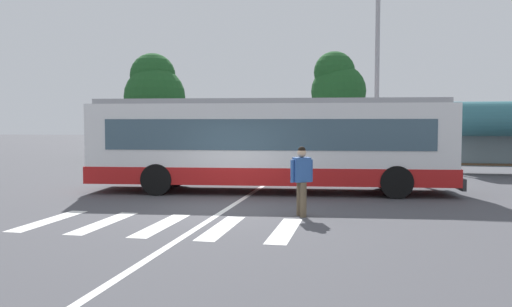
% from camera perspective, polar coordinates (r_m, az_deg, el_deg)
% --- Properties ---
extents(ground_plane, '(160.00, 160.00, 0.00)m').
position_cam_1_polar(ground_plane, '(13.93, -3.58, -6.08)').
color(ground_plane, '#47474C').
extents(city_transit_bus, '(12.06, 3.78, 3.06)m').
position_cam_1_polar(city_transit_bus, '(17.14, 1.52, 1.03)').
color(city_transit_bus, black).
rests_on(city_transit_bus, ground_plane).
extents(pedestrian_crossing_street, '(0.52, 0.42, 1.72)m').
position_cam_1_polar(pedestrian_crossing_street, '(12.68, 5.05, -2.61)').
color(pedestrian_crossing_street, brown).
rests_on(pedestrian_crossing_street, ground_plane).
extents(parked_car_charcoal, '(1.92, 4.53, 1.35)m').
position_cam_1_polar(parked_car_charcoal, '(30.89, -2.89, 0.53)').
color(parked_car_charcoal, black).
rests_on(parked_car_charcoal, ground_plane).
extents(parked_car_silver, '(1.92, 4.52, 1.35)m').
position_cam_1_polar(parked_car_silver, '(30.75, 1.82, 0.52)').
color(parked_car_silver, black).
rests_on(parked_car_silver, ground_plane).
extents(parked_car_white, '(2.04, 4.58, 1.35)m').
position_cam_1_polar(parked_car_white, '(30.25, 6.83, 0.45)').
color(parked_car_white, black).
rests_on(parked_car_white, ground_plane).
extents(bus_stop_shelter, '(3.98, 1.54, 3.25)m').
position_cam_1_polar(bus_stop_shelter, '(25.24, 25.18, 3.34)').
color(bus_stop_shelter, '#28282B').
rests_on(bus_stop_shelter, ground_plane).
extents(twin_arm_street_lamp, '(4.93, 0.32, 10.02)m').
position_cam_1_polar(twin_arm_street_lamp, '(23.92, 13.26, 12.47)').
color(twin_arm_street_lamp, '#939399').
rests_on(twin_arm_street_lamp, ground_plane).
extents(background_tree_left, '(3.91, 3.91, 6.82)m').
position_cam_1_polar(background_tree_left, '(34.19, -11.16, 6.79)').
color(background_tree_left, brown).
rests_on(background_tree_left, ground_plane).
extents(background_tree_right, '(3.66, 3.66, 7.08)m').
position_cam_1_polar(background_tree_right, '(35.24, 8.95, 7.39)').
color(background_tree_right, brown).
rests_on(background_tree_right, ground_plane).
extents(crosswalk_painted_stripes, '(6.03, 2.70, 0.01)m').
position_cam_1_polar(crosswalk_painted_stripes, '(11.85, -10.38, -7.78)').
color(crosswalk_painted_stripes, silver).
rests_on(crosswalk_painted_stripes, ground_plane).
extents(lane_center_line, '(0.16, 24.00, 0.01)m').
position_cam_1_polar(lane_center_line, '(15.82, -1.32, -4.93)').
color(lane_center_line, silver).
rests_on(lane_center_line, ground_plane).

